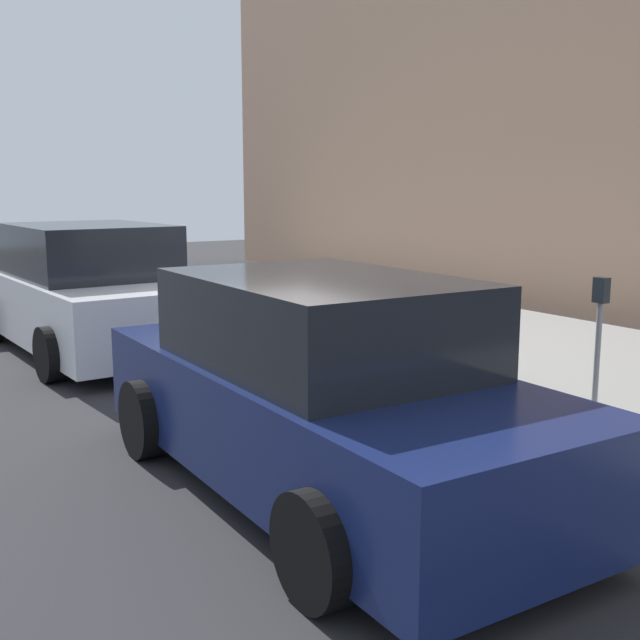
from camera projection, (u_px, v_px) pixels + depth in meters
ground_plane at (271, 355)px, 10.10m from camera, size 40.00×40.00×0.00m
sidewalk_curb at (419, 331)px, 11.41m from camera, size 18.00×5.00×0.14m
suitcase_silver_0 at (491, 370)px, 7.54m from camera, size 0.37×0.24×0.75m
suitcase_navy_1 at (458, 360)px, 7.94m from camera, size 0.48×0.25×0.62m
suitcase_teal_2 at (423, 350)px, 8.39m from camera, size 0.50×0.22×0.86m
suitcase_olive_3 at (388, 342)px, 8.75m from camera, size 0.38×0.22×0.86m
suitcase_red_4 at (374, 332)px, 9.18m from camera, size 0.41×0.25×0.72m
suitcase_black_5 at (351, 330)px, 9.62m from camera, size 0.50×0.27×0.62m
suitcase_maroon_6 at (320, 323)px, 10.00m from camera, size 0.47×0.21×0.66m
suitcase_silver_7 at (304, 319)px, 10.42m from camera, size 0.38×0.22×0.80m
suitcase_navy_8 at (288, 313)px, 10.79m from camera, size 0.41×0.22×0.88m
fire_hydrant at (261, 298)px, 11.43m from camera, size 0.39×0.21×0.78m
bollard_post at (230, 297)px, 11.95m from camera, size 0.13×0.13×0.71m
parking_meter at (599, 328)px, 6.71m from camera, size 0.12×0.09×1.27m
parked_car_navy_0 at (321, 392)px, 5.52m from camera, size 4.35×1.98×1.56m
parked_car_white_1 at (90, 293)px, 10.26m from camera, size 4.57×2.30×1.69m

